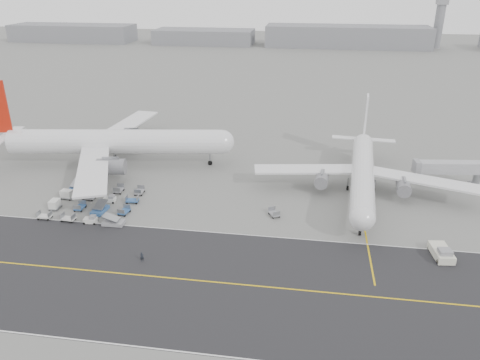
# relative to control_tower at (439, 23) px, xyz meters

# --- Properties ---
(ground) EXTENTS (700.00, 700.00, 0.00)m
(ground) POSITION_rel_control_tower_xyz_m (-100.00, -265.00, -16.25)
(ground) COLOR gray
(ground) RESTS_ON ground
(taxiway) EXTENTS (220.00, 59.00, 0.03)m
(taxiway) POSITION_rel_control_tower_xyz_m (-94.98, -282.98, -16.24)
(taxiway) COLOR #2A292C
(taxiway) RESTS_ON ground
(horizon_buildings) EXTENTS (520.00, 28.00, 28.00)m
(horizon_buildings) POSITION_rel_control_tower_xyz_m (-70.00, -5.00, -16.25)
(horizon_buildings) COLOR gray
(horizon_buildings) RESTS_ON ground
(control_tower) EXTENTS (7.00, 7.00, 31.25)m
(control_tower) POSITION_rel_control_tower_xyz_m (0.00, 0.00, 0.00)
(control_tower) COLOR gray
(control_tower) RESTS_ON ground
(airliner_a) EXTENTS (64.54, 63.42, 22.35)m
(airliner_a) POSITION_rel_control_tower_xyz_m (-132.80, -236.50, -9.82)
(airliner_a) COLOR white
(airliner_a) RESTS_ON ground
(airliner_b) EXTENTS (50.10, 50.85, 17.54)m
(airliner_b) POSITION_rel_control_tower_xyz_m (-69.38, -243.74, -11.19)
(airliner_b) COLOR white
(airliner_b) RESTS_ON ground
(pushback_tug) EXTENTS (3.63, 8.17, 2.30)m
(pushback_tug) POSITION_rel_control_tower_xyz_m (-57.45, -269.63, -15.31)
(pushback_tug) COLOR beige
(pushback_tug) RESTS_ON ground
(jet_bridge) EXTENTS (16.63, 4.99, 6.21)m
(jet_bridge) POSITION_rel_control_tower_xyz_m (-49.01, -237.04, -11.92)
(jet_bridge) COLOR gray
(jet_bridge) RESTS_ON ground
(gse_cluster) EXTENTS (24.15, 23.31, 2.14)m
(gse_cluster) POSITION_rel_control_tower_xyz_m (-127.26, -259.80, -16.25)
(gse_cluster) COLOR gray
(gse_cluster) RESTS_ON ground
(stray_dolly) EXTENTS (2.75, 3.15, 1.65)m
(stray_dolly) POSITION_rel_control_tower_xyz_m (-88.23, -258.65, -16.25)
(stray_dolly) COLOR silver
(stray_dolly) RESTS_ON ground
(ground_crew_a) EXTENTS (0.78, 0.67, 1.82)m
(ground_crew_a) POSITION_rel_control_tower_xyz_m (-109.71, -278.93, -15.34)
(ground_crew_a) COLOR black
(ground_crew_a) RESTS_ON ground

